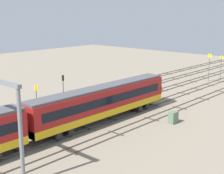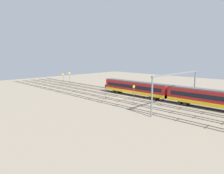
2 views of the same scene
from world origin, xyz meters
TOP-DOWN VIEW (x-y plane):
  - ground_plane at (0.00, 0.00)m, footprint 150.97×150.97m
  - track_near_foreground at (0.00, -8.89)m, footprint 134.97×2.40m
  - track_with_train at (-0.00, -4.44)m, footprint 134.97×2.40m
  - track_middle at (0.00, 0.00)m, footprint 134.97×2.40m
  - track_second_far at (0.00, 4.44)m, footprint 134.97×2.40m
  - track_far_background at (0.00, 8.89)m, footprint 134.97×2.40m
  - speed_sign_near_foreground at (33.59, -2.57)m, footprint 0.14×0.94m
  - speed_sign_mid_trackside at (-7.03, 2.82)m, footprint 0.14×0.91m
  - speed_sign_far_trackside at (39.21, -2.74)m, footprint 0.14×0.83m
  - signal_light_trackside_departure at (0.73, 6.53)m, footprint 0.31×0.32m
  - relay_cabinet at (4.36, -12.02)m, footprint 1.33×0.85m

SIDE VIEW (x-z plane):
  - ground_plane at x=0.00m, z-range 0.00..0.00m
  - track_with_train at x=0.00m, z-range -0.01..0.15m
  - track_middle at x=0.00m, z-range -0.01..0.15m
  - track_second_far at x=0.00m, z-range -0.01..0.15m
  - track_far_background at x=0.00m, z-range -0.01..0.15m
  - track_near_foreground at x=0.00m, z-range -0.01..0.15m
  - relay_cabinet at x=4.36m, z-range 0.00..1.60m
  - signal_light_trackside_departure at x=0.73m, z-range 0.72..5.48m
  - speed_sign_far_trackside at x=39.21m, z-range 0.68..5.76m
  - speed_sign_mid_trackside at x=-7.03m, z-range 0.75..5.75m
  - speed_sign_near_foreground at x=33.59m, z-range 0.86..6.87m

